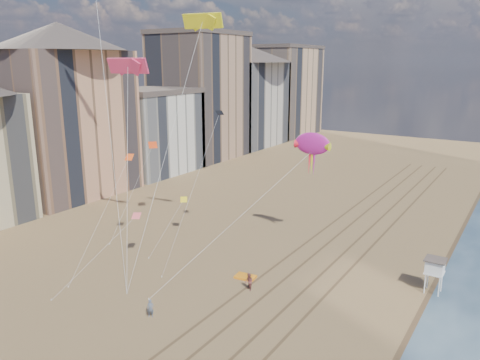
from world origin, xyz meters
name	(u,v)px	position (x,y,z in m)	size (l,w,h in m)	color
tracks	(318,263)	(2.55, 30.00, 0.01)	(7.68, 120.00, 0.01)	brown
buildings	(184,102)	(-45.73, 65.59, 13.55)	(34.72, 131.35, 29.00)	#C6B284
lifeguard_stand	(435,267)	(14.89, 29.59, 2.74)	(1.97, 1.97, 3.55)	white
grounded_kite	(245,277)	(-2.45, 22.25, 0.12)	(2.14, 1.36, 0.24)	orange
show_kite	(312,144)	(-0.62, 34.18, 12.81)	(5.87, 10.96, 25.10)	#B11B87
kite_flyer_a	(150,308)	(-5.51, 11.08, 0.84)	(0.61, 0.40, 1.68)	#525B6A
kite_flyer_b	(249,282)	(-0.70, 20.12, 0.90)	(0.88, 0.68, 1.80)	brown
small_kites	(161,165)	(-17.03, 25.88, 9.85)	(14.01, 12.18, 12.09)	red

